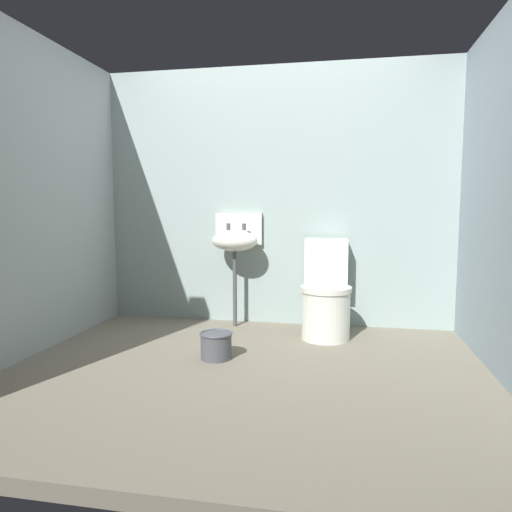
% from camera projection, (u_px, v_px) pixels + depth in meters
% --- Properties ---
extents(ground_plane, '(3.47, 2.80, 0.08)m').
position_uv_depth(ground_plane, '(247.00, 373.00, 3.05)').
color(ground_plane, '#736C5C').
extents(wall_back, '(3.47, 0.10, 2.26)m').
position_uv_depth(wall_back, '(276.00, 197.00, 4.15)').
color(wall_back, '#92A5A2').
rests_on(wall_back, ground).
extents(wall_left, '(0.10, 2.60, 2.26)m').
position_uv_depth(wall_left, '(33.00, 195.00, 3.32)').
color(wall_left, '#95A2A1').
rests_on(wall_left, ground).
extents(toilet_near_wall, '(0.42, 0.61, 0.78)m').
position_uv_depth(toilet_near_wall, '(326.00, 297.00, 3.76)').
color(toilet_near_wall, silver).
rests_on(toilet_near_wall, ground).
extents(sink, '(0.42, 0.35, 0.99)m').
position_uv_depth(sink, '(235.00, 240.00, 4.04)').
color(sink, '#494C50').
rests_on(sink, ground).
extents(bucket, '(0.23, 0.23, 0.18)m').
position_uv_depth(bucket, '(216.00, 345.00, 3.21)').
color(bucket, '#494C50').
rests_on(bucket, ground).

